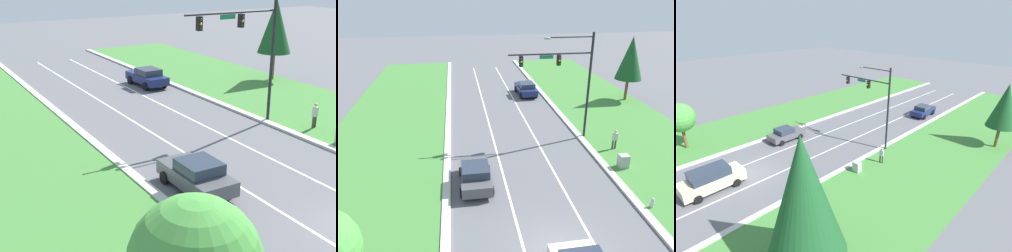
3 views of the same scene
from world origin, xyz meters
TOP-DOWN VIEW (x-y plane):
  - ground_plane at (0.00, 0.00)m, footprint 160.00×160.00m
  - curb_strip_right at (5.65, 0.00)m, footprint 0.50×90.00m
  - lane_stripe_inner_right at (1.80, 0.00)m, footprint 0.14×81.00m
  - traffic_signal_mast at (4.26, 12.68)m, footprint 6.79×0.41m
  - graphite_sedan at (-3.76, 6.53)m, footprint 2.12×4.12m
  - navy_sedan at (3.58, 25.31)m, footprint 2.20×4.52m
  - utility_cabinet at (6.85, 7.13)m, footprint 0.70×0.60m
  - pedestrian at (7.51, 9.96)m, footprint 0.42×0.29m
  - fire_hydrant at (6.29, 2.49)m, footprint 0.34×0.20m
  - conifer_far_right_tree at (14.47, 21.60)m, footprint 2.94×2.94m

SIDE VIEW (x-z plane):
  - ground_plane at x=0.00m, z-range 0.00..0.00m
  - lane_stripe_inner_right at x=1.80m, z-range 0.00..0.01m
  - curb_strip_right at x=5.65m, z-range 0.00..0.15m
  - fire_hydrant at x=6.29m, z-range -0.01..0.69m
  - utility_cabinet at x=6.85m, z-range 0.00..1.03m
  - graphite_sedan at x=-3.76m, z-range 0.01..1.53m
  - navy_sedan at x=3.58m, z-range 0.03..1.59m
  - pedestrian at x=7.51m, z-range 0.09..1.78m
  - conifer_far_right_tree at x=14.47m, z-range 1.22..8.42m
  - traffic_signal_mast at x=4.26m, z-range 1.36..10.22m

